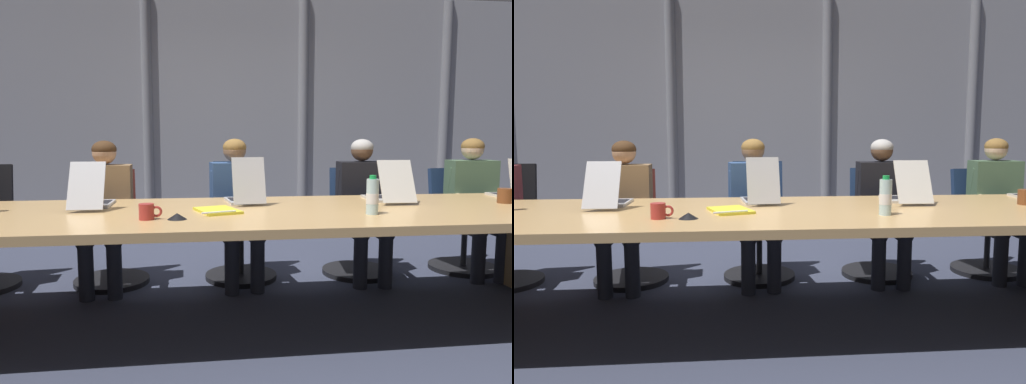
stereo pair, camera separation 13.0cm
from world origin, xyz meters
TOP-DOWN VIEW (x-y plane):
  - ground_plane at (0.00, 0.00)m, footprint 14.90×14.90m
  - conference_table at (0.00, 0.00)m, footprint 4.81×1.30m
  - curtain_backdrop at (0.00, 2.80)m, footprint 7.45×0.17m
  - laptop_left_mid at (-1.01, 0.27)m, footprint 0.22×0.50m
  - laptop_center at (-0.01, 0.32)m, footprint 0.26×0.44m
  - laptop_right_mid at (1.00, 0.29)m, footprint 0.25×0.48m
  - office_chair_left_mid at (-1.04, 1.04)m, footprint 0.60×0.61m
  - office_chair_center at (0.03, 1.05)m, footprint 0.60×0.60m
  - office_chair_right_mid at (1.05, 1.04)m, footprint 0.60×0.61m
  - office_chair_right_end at (2.03, 1.04)m, footprint 0.60×0.60m
  - person_left_mid at (-1.05, 0.89)m, footprint 0.42×0.55m
  - person_center at (-0.01, 0.89)m, footprint 0.44×0.57m
  - person_right_mid at (1.05, 0.89)m, footprint 0.43×0.56m
  - person_right_end at (2.05, 0.89)m, footprint 0.43×0.57m
  - water_bottle_secondary at (0.68, -0.25)m, footprint 0.07×0.07m
  - coffee_mug_near at (-0.62, -0.27)m, footprint 0.13×0.08m
  - coffee_mug_far at (1.77, 0.08)m, footprint 0.14×0.10m
  - conference_mic_left_side at (-0.45, -0.28)m, footprint 0.11×0.11m
  - spiral_notepad at (-0.22, -0.04)m, footprint 0.30×0.36m

SIDE VIEW (x-z plane):
  - ground_plane at x=0.00m, z-range 0.00..0.00m
  - office_chair_right_end at x=2.03m, z-range -0.11..0.79m
  - office_chair_right_mid at x=1.05m, z-range -0.11..0.80m
  - office_chair_left_mid at x=-1.04m, z-range -0.11..0.80m
  - office_chair_center at x=0.03m, z-range -0.13..0.85m
  - conference_table at x=0.00m, z-range 0.24..0.98m
  - person_left_mid at x=-1.05m, z-range 0.08..1.24m
  - person_right_mid at x=1.05m, z-range 0.08..1.24m
  - person_center at x=-0.01m, z-range 0.08..1.25m
  - person_right_end at x=2.05m, z-range 0.08..1.25m
  - spiral_notepad at x=-0.22m, z-range 0.73..0.76m
  - conference_mic_left_side at x=-0.45m, z-range 0.73..0.77m
  - coffee_mug_near at x=-0.62m, z-range 0.73..0.82m
  - coffee_mug_far at x=1.77m, z-range 0.73..0.84m
  - laptop_right_mid at x=1.00m, z-range 0.64..0.94m
  - laptop_left_mid at x=-1.01m, z-range 0.64..0.94m
  - laptop_center at x=-0.01m, z-range 0.64..0.96m
  - water_bottle_secondary at x=0.68m, z-range 0.72..0.95m
  - curtain_backdrop at x=0.00m, z-range 0.00..2.85m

